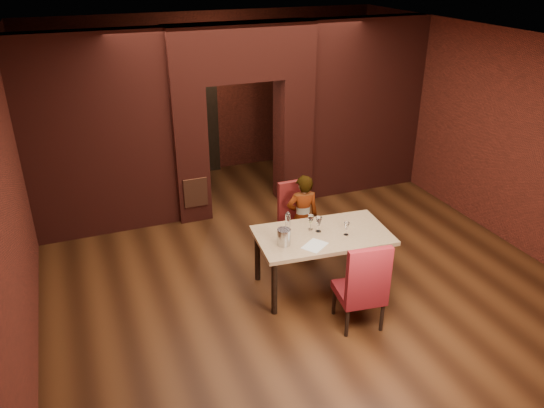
{
  "coord_description": "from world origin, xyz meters",
  "views": [
    {
      "loc": [
        -2.74,
        -6.3,
        4.22
      ],
      "look_at": [
        -0.25,
        0.0,
        0.97
      ],
      "focal_mm": 35.0,
      "sensor_mm": 36.0,
      "label": 1
    }
  ],
  "objects": [
    {
      "name": "floor",
      "position": [
        0.0,
        0.0,
        0.0
      ],
      "size": [
        8.0,
        8.0,
        0.0
      ],
      "primitive_type": "plane",
      "color": "#452511",
      "rests_on": "ground"
    },
    {
      "name": "ceiling",
      "position": [
        0.0,
        0.0,
        3.2
      ],
      "size": [
        7.0,
        8.0,
        0.04
      ],
      "primitive_type": "cube",
      "color": "silver",
      "rests_on": "ground"
    },
    {
      "name": "wall_back",
      "position": [
        0.0,
        4.0,
        1.6
      ],
      "size": [
        7.0,
        0.04,
        3.2
      ],
      "primitive_type": "cube",
      "color": "maroon",
      "rests_on": "ground"
    },
    {
      "name": "wall_front",
      "position": [
        0.0,
        -4.0,
        1.6
      ],
      "size": [
        7.0,
        0.04,
        3.2
      ],
      "primitive_type": "cube",
      "color": "maroon",
      "rests_on": "ground"
    },
    {
      "name": "wall_left",
      "position": [
        -3.5,
        0.0,
        1.6
      ],
      "size": [
        0.04,
        8.0,
        3.2
      ],
      "primitive_type": "cube",
      "color": "maroon",
      "rests_on": "ground"
    },
    {
      "name": "wall_right",
      "position": [
        3.5,
        0.0,
        1.6
      ],
      "size": [
        0.04,
        8.0,
        3.2
      ],
      "primitive_type": "cube",
      "color": "maroon",
      "rests_on": "ground"
    },
    {
      "name": "pillar_left",
      "position": [
        -0.95,
        2.0,
        1.15
      ],
      "size": [
        0.55,
        0.55,
        2.3
      ],
      "primitive_type": "cube",
      "color": "maroon",
      "rests_on": "ground"
    },
    {
      "name": "pillar_right",
      "position": [
        0.95,
        2.0,
        1.15
      ],
      "size": [
        0.55,
        0.55,
        2.3
      ],
      "primitive_type": "cube",
      "color": "maroon",
      "rests_on": "ground"
    },
    {
      "name": "lintel",
      "position": [
        0.0,
        2.0,
        2.75
      ],
      "size": [
        2.45,
        0.55,
        0.9
      ],
      "primitive_type": "cube",
      "color": "maroon",
      "rests_on": "ground"
    },
    {
      "name": "wing_wall_left",
      "position": [
        -2.36,
        2.0,
        1.6
      ],
      "size": [
        2.28,
        0.35,
        3.2
      ],
      "primitive_type": "cube",
      "color": "maroon",
      "rests_on": "ground"
    },
    {
      "name": "wing_wall_right",
      "position": [
        2.36,
        2.0,
        1.6
      ],
      "size": [
        2.28,
        0.35,
        3.2
      ],
      "primitive_type": "cube",
      "color": "maroon",
      "rests_on": "ground"
    },
    {
      "name": "vent_panel",
      "position": [
        -0.95,
        1.71,
        0.55
      ],
      "size": [
        0.4,
        0.03,
        0.5
      ],
      "primitive_type": "cube",
      "color": "brown",
      "rests_on": "ground"
    },
    {
      "name": "rear_door",
      "position": [
        -0.4,
        3.94,
        1.05
      ],
      "size": [
        0.9,
        0.08,
        2.1
      ],
      "primitive_type": "cube",
      "color": "black",
      "rests_on": "ground"
    },
    {
      "name": "rear_door_frame",
      "position": [
        -0.4,
        3.9,
        1.05
      ],
      "size": [
        1.02,
        0.04,
        2.22
      ],
      "primitive_type": "cube",
      "color": "black",
      "rests_on": "ground"
    },
    {
      "name": "dining_table",
      "position": [
        0.16,
        -0.81,
        0.41
      ],
      "size": [
        1.85,
        1.15,
        0.83
      ],
      "primitive_type": "cube",
      "rotation": [
        0.0,
        0.0,
        -0.09
      ],
      "color": "tan",
      "rests_on": "ground"
    },
    {
      "name": "chair_far",
      "position": [
        0.24,
        0.1,
        0.56
      ],
      "size": [
        0.52,
        0.52,
        1.13
      ],
      "primitive_type": "cube",
      "rotation": [
        0.0,
        0.0,
        0.02
      ],
      "color": "maroon",
      "rests_on": "ground"
    },
    {
      "name": "chair_near",
      "position": [
        0.23,
        -1.69,
        0.59
      ],
      "size": [
        0.6,
        0.6,
        1.18
      ],
      "primitive_type": "cube",
      "rotation": [
        0.0,
        0.0,
        3.01
      ],
      "color": "maroon",
      "rests_on": "ground"
    },
    {
      "name": "person_seated",
      "position": [
        0.24,
        0.01,
        0.67
      ],
      "size": [
        0.53,
        0.38,
        1.34
      ],
      "primitive_type": "imported",
      "rotation": [
        0.0,
        0.0,
        3.0
      ],
      "color": "white",
      "rests_on": "ground"
    },
    {
      "name": "wine_glass_a",
      "position": [
        0.05,
        -0.65,
        0.93
      ],
      "size": [
        0.09,
        0.09,
        0.21
      ],
      "primitive_type": null,
      "color": "silver",
      "rests_on": "dining_table"
    },
    {
      "name": "wine_glass_b",
      "position": [
        0.13,
        -0.74,
        0.93
      ],
      "size": [
        0.09,
        0.09,
        0.21
      ],
      "primitive_type": null,
      "color": "white",
      "rests_on": "dining_table"
    },
    {
      "name": "wine_glass_c",
      "position": [
        0.43,
        -0.95,
        0.92
      ],
      "size": [
        0.08,
        0.08,
        0.18
      ],
      "primitive_type": null,
      "color": "white",
      "rests_on": "dining_table"
    },
    {
      "name": "tasting_sheet",
      "position": [
        -0.08,
        -1.06,
        0.83
      ],
      "size": [
        0.4,
        0.37,
        0.0
      ],
      "primitive_type": "cube",
      "rotation": [
        0.0,
        0.0,
        0.6
      ],
      "color": "silver",
      "rests_on": "dining_table"
    },
    {
      "name": "wine_bucket",
      "position": [
        -0.44,
        -0.89,
        0.94
      ],
      "size": [
        0.18,
        0.18,
        0.22
      ],
      "primitive_type": "cylinder",
      "color": "#AEAFB6",
      "rests_on": "dining_table"
    },
    {
      "name": "water_bottle",
      "position": [
        -0.27,
        -0.62,
        0.98
      ],
      "size": [
        0.07,
        0.07,
        0.3
      ],
      "primitive_type": "cylinder",
      "color": "silver",
      "rests_on": "dining_table"
    },
    {
      "name": "potted_plant",
      "position": [
        1.11,
        0.08,
        0.23
      ],
      "size": [
        0.51,
        0.47,
        0.47
      ],
      "primitive_type": "imported",
      "rotation": [
        0.0,
        0.0,
        0.28
      ],
      "color": "#2D6822",
      "rests_on": "ground"
    }
  ]
}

